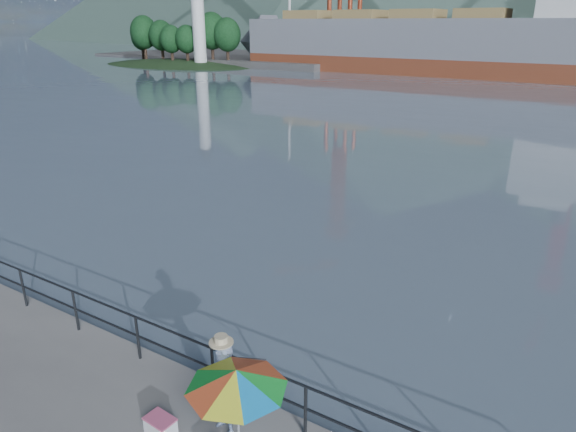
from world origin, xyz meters
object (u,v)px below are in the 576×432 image
object	(u,v)px
fisherman	(224,389)
cooler_bag	(161,427)
beach_umbrella	(236,379)
bulk_carrier	(446,42)

from	to	relation	value
fisherman	cooler_bag	distance (m)	1.33
beach_umbrella	cooler_bag	size ratio (longest dim) A/B	3.77
fisherman	beach_umbrella	distance (m)	1.20
fisherman	cooler_bag	bearing A→B (deg)	-119.91
bulk_carrier	beach_umbrella	bearing A→B (deg)	-76.25
fisherman	cooler_bag	world-z (taller)	fisherman
beach_umbrella	cooler_bag	bearing A→B (deg)	-175.55
cooler_bag	bulk_carrier	distance (m)	70.47
fisherman	cooler_bag	size ratio (longest dim) A/B	3.55
beach_umbrella	bulk_carrier	distance (m)	70.64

